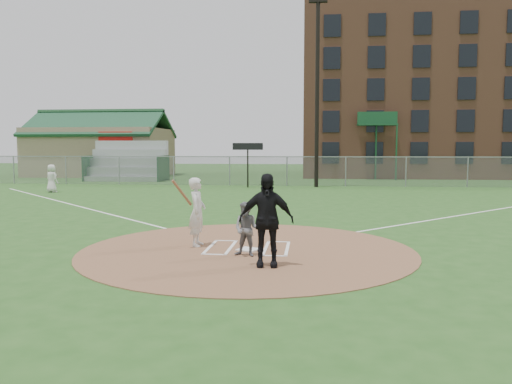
# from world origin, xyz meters

# --- Properties ---
(ground) EXTENTS (140.00, 140.00, 0.00)m
(ground) POSITION_xyz_m (0.00, 0.00, 0.00)
(ground) COLOR #244F1B
(ground) RESTS_ON ground
(dirt_circle) EXTENTS (8.40, 8.40, 0.02)m
(dirt_circle) POSITION_xyz_m (0.00, 0.00, 0.01)
(dirt_circle) COLOR brown
(dirt_circle) RESTS_ON ground
(home_plate) EXTENTS (0.62, 0.62, 0.03)m
(home_plate) POSITION_xyz_m (0.03, -0.13, 0.04)
(home_plate) COLOR white
(home_plate) RESTS_ON dirt_circle
(foul_line_first) EXTENTS (17.04, 17.04, 0.01)m
(foul_line_first) POSITION_xyz_m (9.00, 9.00, 0.01)
(foul_line_first) COLOR white
(foul_line_first) RESTS_ON ground
(foul_line_third) EXTENTS (17.04, 17.04, 0.01)m
(foul_line_third) POSITION_xyz_m (-9.00, 9.00, 0.01)
(foul_line_third) COLOR white
(foul_line_third) RESTS_ON ground
(catcher) EXTENTS (0.73, 0.63, 1.29)m
(catcher) POSITION_xyz_m (0.08, -0.83, 0.67)
(catcher) COLOR slate
(catcher) RESTS_ON dirt_circle
(umpire) EXTENTS (1.21, 0.56, 2.02)m
(umpire) POSITION_xyz_m (0.63, -1.77, 1.03)
(umpire) COLOR black
(umpire) RESTS_ON dirt_circle
(ondeck_player) EXTENTS (0.93, 0.77, 1.63)m
(ondeck_player) POSITION_xyz_m (-13.46, 15.29, 0.82)
(ondeck_player) COLOR silver
(ondeck_player) RESTS_ON ground
(batters_boxes) EXTENTS (2.08, 1.88, 0.01)m
(batters_boxes) POSITION_xyz_m (0.00, 0.15, 0.03)
(batters_boxes) COLOR white
(batters_boxes) RESTS_ON dirt_circle
(batter_at_plate) EXTENTS (0.74, 0.98, 1.79)m
(batter_at_plate) POSITION_xyz_m (-1.36, 0.29, 0.92)
(batter_at_plate) COLOR silver
(batter_at_plate) RESTS_ON dirt_circle
(outfield_fence) EXTENTS (56.08, 0.08, 2.03)m
(outfield_fence) POSITION_xyz_m (0.00, 22.00, 1.02)
(outfield_fence) COLOR slate
(outfield_fence) RESTS_ON ground
(bleachers) EXTENTS (6.08, 3.20, 3.20)m
(bleachers) POSITION_xyz_m (-13.00, 26.20, 1.59)
(bleachers) COLOR #B7BABF
(bleachers) RESTS_ON ground
(clubhouse) EXTENTS (12.20, 8.71, 6.23)m
(clubhouse) POSITION_xyz_m (-18.00, 32.99, 2.39)
(clubhouse) COLOR #9B8769
(clubhouse) RESTS_ON ground
(brick_warehouse) EXTENTS (30.00, 17.17, 15.00)m
(brick_warehouse) POSITION_xyz_m (16.00, 37.96, 7.50)
(brick_warehouse) COLOR brown
(brick_warehouse) RESTS_ON ground
(light_pole) EXTENTS (1.20, 0.30, 12.22)m
(light_pole) POSITION_xyz_m (2.00, 21.00, 6.61)
(light_pole) COLOR black
(light_pole) RESTS_ON ground
(scoreboard_sign) EXTENTS (2.00, 0.10, 2.93)m
(scoreboard_sign) POSITION_xyz_m (-2.50, 20.20, 2.39)
(scoreboard_sign) COLOR black
(scoreboard_sign) RESTS_ON ground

